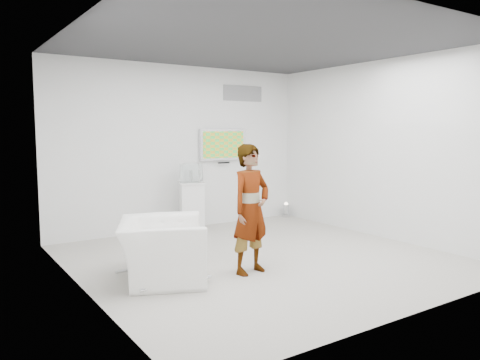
{
  "coord_description": "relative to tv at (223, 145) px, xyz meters",
  "views": [
    {
      "loc": [
        -3.89,
        -5.28,
        1.82
      ],
      "look_at": [
        0.02,
        0.6,
        1.07
      ],
      "focal_mm": 35.0,
      "sensor_mm": 36.0,
      "label": 1
    }
  ],
  "objects": [
    {
      "name": "logo_decal",
      "position": [
        0.5,
        0.04,
        1.0
      ],
      "size": [
        0.9,
        0.02,
        0.3
      ],
      "primitive_type": "cube",
      "color": "gray",
      "rests_on": "room"
    },
    {
      "name": "armchair",
      "position": [
        -2.44,
        -2.56,
        -1.18
      ],
      "size": [
        1.37,
        1.45,
        0.74
      ],
      "primitive_type": "imported",
      "rotation": [
        0.0,
        0.0,
        1.16
      ],
      "color": "white",
      "rests_on": "room"
    },
    {
      "name": "room",
      "position": [
        -0.85,
        -2.45,
        -0.05
      ],
      "size": [
        5.01,
        5.01,
        3.0
      ],
      "color": "#A19D94",
      "rests_on": "ground"
    },
    {
      "name": "vitrine",
      "position": [
        -0.88,
        -0.39,
        -0.47
      ],
      "size": [
        0.47,
        0.47,
        0.33
      ],
      "primitive_type": "cube",
      "rotation": [
        0.0,
        0.0,
        -0.75
      ],
      "color": "white",
      "rests_on": "pedestal"
    },
    {
      "name": "console",
      "position": [
        -0.88,
        -0.39,
        -0.54
      ],
      "size": [
        0.13,
        0.14,
        0.2
      ],
      "primitive_type": "cube",
      "rotation": [
        0.0,
        0.0,
        -0.73
      ],
      "color": "white",
      "rests_on": "pedestal"
    },
    {
      "name": "wii_remote",
      "position": [
        -1.15,
        -2.72,
        -0.06
      ],
      "size": [
        0.06,
        0.13,
        0.03
      ],
      "primitive_type": "cube",
      "rotation": [
        0.0,
        0.0,
        0.19
      ],
      "color": "white",
      "rests_on": "person"
    },
    {
      "name": "floor_uplight",
      "position": [
        1.48,
        -0.14,
        -1.4
      ],
      "size": [
        0.24,
        0.24,
        0.3
      ],
      "primitive_type": "cylinder",
      "rotation": [
        0.0,
        0.0,
        -0.3
      ],
      "color": "silver",
      "rests_on": "room"
    },
    {
      "name": "person",
      "position": [
        -1.37,
        -2.92,
        -0.72
      ],
      "size": [
        0.67,
        0.51,
        1.65
      ],
      "primitive_type": "imported",
      "rotation": [
        0.0,
        0.0,
        0.2
      ],
      "color": "white",
      "rests_on": "room"
    },
    {
      "name": "tv",
      "position": [
        0.0,
        0.0,
        0.0
      ],
      "size": [
        1.0,
        0.08,
        0.6
      ],
      "primitive_type": "cube",
      "color": "silver",
      "rests_on": "room"
    },
    {
      "name": "pedestal",
      "position": [
        -0.88,
        -0.39,
        -1.09
      ],
      "size": [
        0.57,
        0.57,
        0.91
      ],
      "primitive_type": "cube",
      "rotation": [
        0.0,
        0.0,
        -0.35
      ],
      "color": "white",
      "rests_on": "room"
    }
  ]
}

